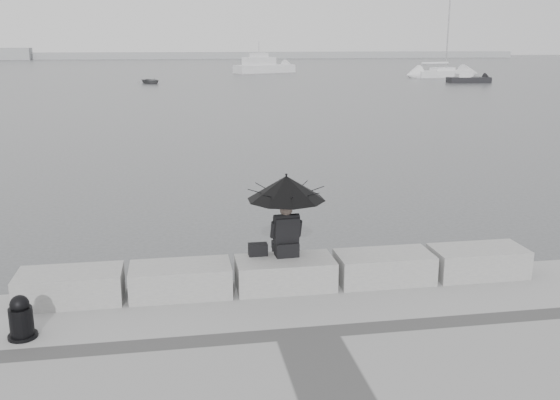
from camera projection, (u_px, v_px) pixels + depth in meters
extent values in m
plane|color=#404245|center=(280.00, 305.00, 10.87)|extent=(360.00, 360.00, 0.00)
cube|color=gray|center=(70.00, 287.00, 9.70)|extent=(1.60, 0.80, 0.50)
cube|color=gray|center=(181.00, 280.00, 9.98)|extent=(1.60, 0.80, 0.50)
cube|color=gray|center=(285.00, 274.00, 10.25)|extent=(1.60, 0.80, 0.50)
cube|color=gray|center=(384.00, 267.00, 10.53)|extent=(1.60, 0.80, 0.50)
cube|color=gray|center=(478.00, 262.00, 10.81)|extent=(1.60, 0.80, 0.50)
sphere|color=#726056|center=(286.00, 210.00, 10.21)|extent=(0.21, 0.21, 0.21)
cylinder|color=black|center=(286.00, 206.00, 10.19)|extent=(0.02, 0.02, 1.00)
cone|color=black|center=(286.00, 188.00, 10.11)|extent=(1.29, 1.29, 0.40)
sphere|color=black|center=(286.00, 175.00, 10.06)|extent=(0.04, 0.04, 0.04)
cube|color=black|center=(258.00, 249.00, 10.36)|extent=(0.32, 0.18, 0.20)
cylinder|color=black|center=(23.00, 336.00, 8.56)|extent=(0.40, 0.40, 0.06)
cylinder|color=black|center=(22.00, 323.00, 8.51)|extent=(0.32, 0.32, 0.45)
sphere|color=black|center=(19.00, 304.00, 8.45)|extent=(0.26, 0.26, 0.26)
cube|color=#96999B|center=(178.00, 55.00, 158.69)|extent=(180.00, 6.00, 1.60)
cube|color=white|center=(442.00, 74.00, 78.74)|extent=(8.23, 4.11, 0.90)
cube|color=white|center=(442.00, 69.00, 78.59)|extent=(3.05, 2.18, 0.50)
cylinder|color=#9D9DA0|center=(445.00, 21.00, 77.14)|extent=(0.16, 0.16, 12.00)
cylinder|color=#9D9DA0|center=(443.00, 64.00, 78.43)|extent=(4.35, 1.09, 0.10)
cube|color=white|center=(264.00, 69.00, 89.19)|extent=(9.17, 5.90, 1.20)
cube|color=white|center=(264.00, 61.00, 88.91)|extent=(4.89, 3.69, 1.20)
cube|color=white|center=(264.00, 55.00, 88.69)|extent=(2.63, 2.31, 0.60)
cylinder|color=#9D9DA0|center=(264.00, 47.00, 88.42)|extent=(0.08, 0.08, 1.60)
cube|color=black|center=(469.00, 80.00, 68.06)|extent=(4.64, 1.70, 0.70)
cube|color=white|center=(469.00, 76.00, 67.94)|extent=(1.41, 1.23, 0.50)
imported|color=gray|center=(151.00, 81.00, 66.86)|extent=(3.50, 2.75, 0.55)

